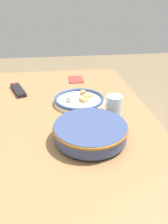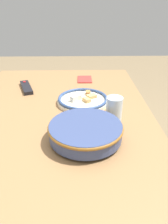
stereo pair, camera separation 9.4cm
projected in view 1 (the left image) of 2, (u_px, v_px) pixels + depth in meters
name	position (u px, v px, depth m)	size (l,w,h in m)	color
ground_plane	(62.00, 218.00, 1.35)	(8.00, 8.00, 0.00)	#7F6B4C
dining_table	(55.00, 130.00, 1.04)	(1.28, 0.89, 0.73)	olive
noodle_bowl	(90.00, 131.00, 0.80)	(0.28, 0.28, 0.07)	#384775
food_plate	(79.00, 100.00, 1.09)	(0.26, 0.26, 0.04)	silver
tv_remote	(18.00, 90.00, 1.22)	(0.20, 0.11, 0.02)	black
drinking_glass	(114.00, 108.00, 0.94)	(0.07, 0.07, 0.11)	silver
folded_napkin	(76.00, 79.00, 1.40)	(0.13, 0.09, 0.01)	#B2332D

